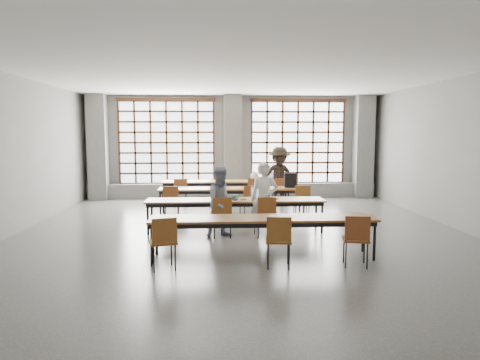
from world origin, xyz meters
name	(u,v)px	position (x,y,z in m)	size (l,w,h in m)	color
floor	(242,233)	(0.00, 0.00, 0.00)	(11.00, 11.00, 0.00)	#4B4B49
ceiling	(242,73)	(0.00, 0.00, 3.50)	(11.00, 11.00, 0.00)	silver
wall_back	(233,147)	(0.00, 5.50, 1.75)	(10.00, 10.00, 0.00)	slate
wall_front	(277,185)	(0.00, -5.50, 1.75)	(10.00, 10.00, 0.00)	slate
wall_left	(6,155)	(-5.00, 0.00, 1.75)	(11.00, 11.00, 0.00)	slate
wall_right	(464,154)	(5.00, 0.00, 1.75)	(11.00, 11.00, 0.00)	slate
column_left	(98,147)	(-4.50, 5.22, 1.75)	(0.60, 0.55, 3.50)	#575754
column_mid	(233,147)	(0.00, 5.22, 1.75)	(0.60, 0.55, 3.50)	#575754
column_right	(363,147)	(4.50, 5.22, 1.75)	(0.60, 0.55, 3.50)	#575754
window_left	(167,143)	(-2.25, 5.42, 1.90)	(3.32, 0.12, 3.00)	white
window_right	(298,142)	(2.25, 5.42, 1.90)	(3.32, 0.12, 3.00)	white
sill_ledge	(233,191)	(0.00, 5.30, 0.25)	(9.80, 0.35, 0.50)	#575754
desk_row_a	(226,183)	(-0.25, 4.04, 0.66)	(4.00, 0.70, 0.73)	brown
desk_row_b	(232,190)	(-0.13, 2.27, 0.66)	(4.00, 0.70, 0.73)	brown
desk_row_c	(235,202)	(-0.13, 0.24, 0.66)	(4.00, 0.70, 0.73)	brown
desk_row_d	(263,221)	(0.27, -1.87, 0.66)	(4.00, 0.70, 0.73)	brown
chair_back_left	(180,190)	(-1.64, 3.41, 0.54)	(0.48, 0.48, 0.88)	brown
chair_back_mid	(254,189)	(0.56, 3.41, 0.54)	(0.45, 0.45, 0.88)	maroon
chair_back_right	(280,189)	(1.36, 3.41, 0.54)	(0.46, 0.46, 0.88)	maroon
chair_mid_left	(171,199)	(-1.72, 1.64, 0.54)	(0.43, 0.44, 0.88)	brown
chair_mid_centre	(249,198)	(0.30, 1.64, 0.54)	(0.52, 0.52, 0.88)	brown
chair_mid_right	(302,198)	(1.67, 1.64, 0.54)	(0.44, 0.44, 0.88)	brown
chair_front_left	(222,213)	(-0.43, -0.39, 0.54)	(0.43, 0.43, 0.88)	brown
chair_front_right	(265,213)	(0.48, -0.38, 0.54)	(0.48, 0.48, 0.88)	brown
chair_near_left	(163,238)	(-1.41, -2.49, 0.54)	(0.52, 0.52, 0.88)	brown
chair_near_mid	(279,236)	(0.46, -2.50, 0.54)	(0.46, 0.47, 0.88)	brown
chair_near_right	(356,235)	(1.75, -2.50, 0.54)	(0.49, 0.50, 0.88)	brown
student_male	(264,199)	(0.47, -0.26, 0.80)	(0.58, 0.38, 1.60)	silver
student_female	(222,202)	(-0.43, -0.26, 0.76)	(0.73, 0.57, 1.51)	#172245
student_back	(279,177)	(1.35, 3.54, 0.90)	(1.17, 0.67, 1.81)	black
laptop_front	(259,196)	(0.42, 0.35, 0.79)	(0.36, 0.31, 0.26)	#B0B0B4
laptop_back	(269,178)	(1.10, 4.15, 0.79)	(0.36, 0.30, 0.26)	#B7B6BB
mouse	(277,198)	(0.82, 0.22, 0.75)	(0.10, 0.06, 0.04)	white
green_box	(233,197)	(-0.18, 0.32, 0.78)	(0.25, 0.09, 0.09)	#2C873B
phone	(244,200)	(0.05, 0.14, 0.74)	(0.13, 0.06, 0.01)	black
paper_sheet_b	(221,188)	(-0.43, 2.22, 0.73)	(0.30, 0.21, 0.00)	white
paper_sheet_c	(236,188)	(-0.03, 2.27, 0.73)	(0.30, 0.21, 0.00)	silver
backpack	(290,180)	(1.47, 2.32, 0.93)	(0.32, 0.20, 0.40)	black
plastic_bag	(255,176)	(0.65, 4.09, 0.87)	(0.26, 0.21, 0.29)	silver
red_pouch	(163,239)	(-1.43, -2.42, 0.50)	(0.20, 0.08, 0.06)	#B11A15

